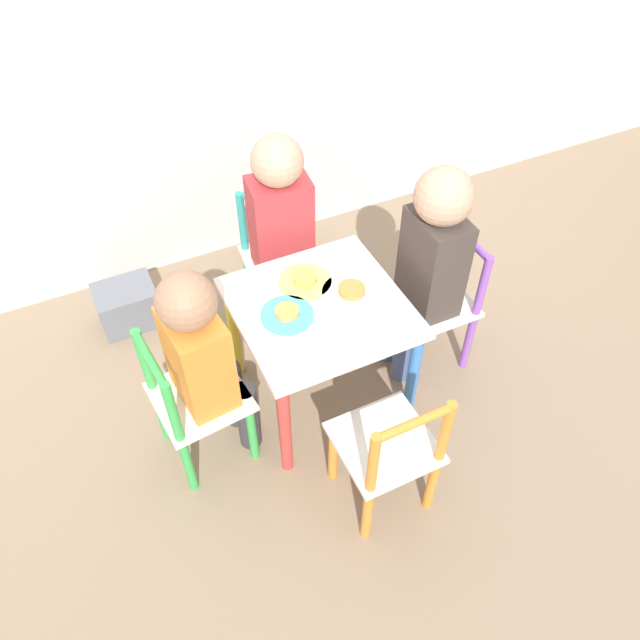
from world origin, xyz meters
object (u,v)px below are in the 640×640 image
(child_back, at_px, (282,222))
(plate_right, at_px, (352,292))
(storage_bin, at_px, (128,305))
(plate_back, at_px, (305,281))
(chair_purple, at_px, (436,304))
(plate_left, at_px, (287,314))
(chair_orange, at_px, (389,452))
(chair_green, at_px, (193,403))
(chair_teal, at_px, (280,260))
(child_left, at_px, (204,354))
(kids_table, at_px, (320,322))
(child_right, at_px, (431,257))

(child_back, height_order, plate_right, child_back)
(storage_bin, bearing_deg, plate_back, -45.61)
(chair_purple, height_order, plate_left, chair_purple)
(chair_orange, relative_size, storage_bin, 2.35)
(chair_green, bearing_deg, chair_orange, -137.84)
(chair_teal, relative_size, child_left, 0.70)
(storage_bin, bearing_deg, plate_left, -57.36)
(chair_green, bearing_deg, chair_purple, -93.26)
(chair_orange, distance_m, child_back, 0.84)
(child_back, xyz_separation_m, plate_back, (-0.04, -0.27, -0.03))
(kids_table, relative_size, plate_back, 3.03)
(chair_orange, relative_size, plate_back, 3.10)
(chair_teal, bearing_deg, child_right, -46.83)
(plate_back, bearing_deg, plate_left, -135.00)
(chair_orange, distance_m, child_left, 0.58)
(plate_left, bearing_deg, child_back, 68.90)
(chair_teal, height_order, plate_back, chair_teal)
(chair_green, xyz_separation_m, plate_back, (0.44, 0.15, 0.19))
(chair_orange, height_order, plate_right, chair_orange)
(kids_table, relative_size, plate_left, 3.16)
(chair_purple, height_order, child_back, child_back)
(kids_table, distance_m, plate_back, 0.14)
(child_left, relative_size, storage_bin, 3.34)
(chair_green, xyz_separation_m, chair_purple, (0.87, 0.04, 0.00))
(chair_orange, distance_m, storage_bin, 1.19)
(plate_right, xyz_separation_m, storage_bin, (-0.61, 0.63, -0.36))
(child_right, bearing_deg, plate_left, -89.88)
(plate_back, height_order, storage_bin, plate_back)
(chair_purple, bearing_deg, storage_bin, -123.09)
(child_right, bearing_deg, plate_right, -90.22)
(chair_green, bearing_deg, child_left, -90.00)
(child_back, bearing_deg, chair_teal, 90.00)
(chair_teal, height_order, plate_right, chair_teal)
(chair_teal, height_order, plate_left, chair_teal)
(chair_green, height_order, storage_bin, chair_green)
(child_right, bearing_deg, chair_teal, -142.10)
(chair_teal, bearing_deg, plate_right, -76.02)
(chair_purple, bearing_deg, chair_green, -86.74)
(child_back, relative_size, plate_right, 4.23)
(child_right, xyz_separation_m, plate_back, (-0.38, 0.11, -0.04))
(child_left, height_order, plate_right, child_left)
(chair_orange, bearing_deg, child_right, -131.28)
(chair_purple, distance_m, plate_right, 0.38)
(chair_purple, xyz_separation_m, plate_left, (-0.55, 0.00, 0.19))
(chair_teal, bearing_deg, storage_bin, 166.88)
(chair_green, xyz_separation_m, plate_left, (0.33, 0.05, 0.19))
(chair_orange, xyz_separation_m, plate_right, (0.10, 0.44, 0.19))
(kids_table, distance_m, chair_orange, 0.45)
(plate_left, relative_size, plate_right, 0.87)
(plate_right, height_order, storage_bin, plate_right)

